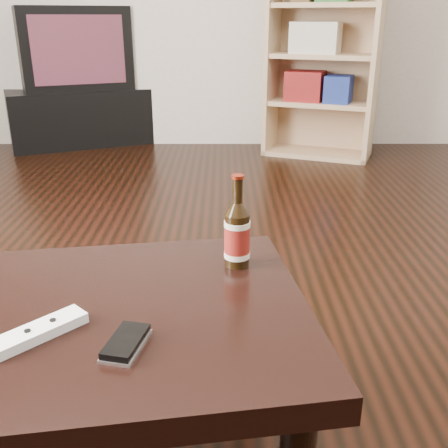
{
  "coord_description": "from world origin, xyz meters",
  "views": [
    {
      "loc": [
        0.01,
        -1.15,
        0.95
      ],
      "look_at": [
        0.01,
        -0.05,
        0.51
      ],
      "focal_mm": 42.0,
      "sensor_mm": 36.0,
      "label": 1
    }
  ],
  "objects_px": {
    "coffee_table": "(32,340)",
    "phone": "(126,343)",
    "tv_stand": "(80,116)",
    "beer_bottle": "(237,235)",
    "tv": "(74,48)",
    "bookshelf": "(323,51)",
    "remote": "(38,332)"
  },
  "relations": [
    {
      "from": "coffee_table",
      "to": "phone",
      "type": "relative_size",
      "value": 9.86
    },
    {
      "from": "tv_stand",
      "to": "phone",
      "type": "height_order",
      "value": "phone"
    },
    {
      "from": "bookshelf",
      "to": "phone",
      "type": "relative_size",
      "value": 11.67
    },
    {
      "from": "coffee_table",
      "to": "phone",
      "type": "distance_m",
      "value": 0.24
    },
    {
      "from": "tv_stand",
      "to": "bookshelf",
      "type": "relative_size",
      "value": 0.77
    },
    {
      "from": "beer_bottle",
      "to": "tv",
      "type": "bearing_deg",
      "value": 110.73
    },
    {
      "from": "tv_stand",
      "to": "tv",
      "type": "height_order",
      "value": "tv"
    },
    {
      "from": "tv",
      "to": "phone",
      "type": "xyz_separation_m",
      "value": [
        0.97,
        -3.42,
        -0.31
      ]
    },
    {
      "from": "tv",
      "to": "remote",
      "type": "xyz_separation_m",
      "value": [
        0.8,
        -3.38,
        -0.3
      ]
    },
    {
      "from": "coffee_table",
      "to": "phone",
      "type": "xyz_separation_m",
      "value": [
        0.21,
        -0.1,
        0.06
      ]
    },
    {
      "from": "bookshelf",
      "to": "coffee_table",
      "type": "xyz_separation_m",
      "value": [
        -1.07,
        -2.94,
        -0.37
      ]
    },
    {
      "from": "tv_stand",
      "to": "coffee_table",
      "type": "xyz_separation_m",
      "value": [
        0.76,
        -3.31,
        0.14
      ]
    },
    {
      "from": "tv",
      "to": "remote",
      "type": "height_order",
      "value": "tv"
    },
    {
      "from": "bookshelf",
      "to": "beer_bottle",
      "type": "distance_m",
      "value": 2.8
    },
    {
      "from": "remote",
      "to": "phone",
      "type": "bearing_deg",
      "value": 32.0
    },
    {
      "from": "tv",
      "to": "beer_bottle",
      "type": "height_order",
      "value": "tv"
    },
    {
      "from": "coffee_table",
      "to": "beer_bottle",
      "type": "height_order",
      "value": "beer_bottle"
    },
    {
      "from": "tv",
      "to": "beer_bottle",
      "type": "distance_m",
      "value": 3.31
    },
    {
      "from": "tv",
      "to": "bookshelf",
      "type": "distance_m",
      "value": 1.87
    },
    {
      "from": "phone",
      "to": "tv",
      "type": "bearing_deg",
      "value": 118.55
    },
    {
      "from": "tv_stand",
      "to": "beer_bottle",
      "type": "xyz_separation_m",
      "value": [
        1.17,
        -3.09,
        0.27
      ]
    },
    {
      "from": "bookshelf",
      "to": "beer_bottle",
      "type": "height_order",
      "value": "bookshelf"
    },
    {
      "from": "tv_stand",
      "to": "beer_bottle",
      "type": "height_order",
      "value": "beer_bottle"
    },
    {
      "from": "bookshelf",
      "to": "coffee_table",
      "type": "relative_size",
      "value": 1.18
    },
    {
      "from": "beer_bottle",
      "to": "phone",
      "type": "bearing_deg",
      "value": -121.67
    },
    {
      "from": "bookshelf",
      "to": "coffee_table",
      "type": "height_order",
      "value": "bookshelf"
    },
    {
      "from": "bookshelf",
      "to": "coffee_table",
      "type": "bearing_deg",
      "value": -88.38
    },
    {
      "from": "tv_stand",
      "to": "remote",
      "type": "relative_size",
      "value": 6.61
    },
    {
      "from": "beer_bottle",
      "to": "phone",
      "type": "distance_m",
      "value": 0.39
    },
    {
      "from": "tv_stand",
      "to": "tv",
      "type": "distance_m",
      "value": 0.51
    },
    {
      "from": "tv",
      "to": "bookshelf",
      "type": "bearing_deg",
      "value": -34.73
    },
    {
      "from": "tv_stand",
      "to": "phone",
      "type": "relative_size",
      "value": 8.95
    }
  ]
}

